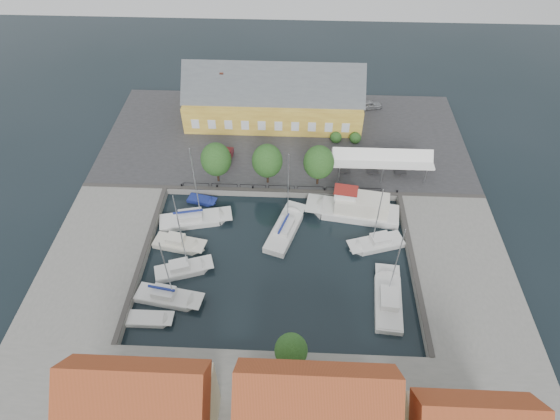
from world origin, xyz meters
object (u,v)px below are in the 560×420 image
Objects in this scene: warehouse at (270,99)px; car_red at (225,158)px; west_boat_d at (168,298)px; launch_sw at (150,320)px; tent_canopy at (382,159)px; east_boat_c at (388,300)px; east_boat_a at (377,244)px; car_silver at (370,105)px; center_sailboat at (285,230)px; west_boat_b at (179,244)px; launch_nw at (202,201)px; west_boat_a at (194,220)px; trawler at (356,209)px; west_boat_c at (183,270)px.

warehouse is 13.70m from car_red.
west_boat_d is 3.18m from launch_sw.
tent_canopy is 21.55m from east_boat_c.
car_red is 0.45× the size of east_boat_a.
car_red is (-22.66, -15.48, 0.05)m from car_silver.
center_sailboat is (9.30, -12.82, -1.40)m from car_red.
east_boat_c is 1.25× the size of west_boat_b.
launch_nw is at bearing 155.82° from center_sailboat.
car_silver is 37.12m from west_boat_a.
center_sailboat is at bearing -82.31° from warehouse.
east_boat_c is 0.93× the size of west_boat_a.
launch_sw is (-27.61, -24.85, -3.59)m from tent_canopy.
tent_canopy is at bearing 0.73° from car_red.
car_red is 0.37× the size of center_sailboat.
trawler is 29.49m from launch_sw.
car_silver is 43.48m from west_boat_c.
west_boat_a is (-12.14, 1.36, -0.09)m from center_sailboat.
trawler is 21.65m from west_boat_a.
east_boat_c is at bearing -25.59° from west_boat_a.
tent_canopy is 1.35× the size of east_boat_a.
tent_canopy is 3.01× the size of car_red.
car_silver is at bearing 86.84° from east_boat_a.
warehouse is at bearing 69.53° from west_boat_a.
trawler is 14.12m from east_boat_c.
car_silver is 31.32m from center_sailboat.
tent_canopy is 25.90m from launch_nw.
car_red is 1.09× the size of launch_nw.
west_boat_d is (-0.94, -4.01, 0.01)m from west_boat_c.
launch_sw is (-27.73, -42.13, -1.63)m from car_silver.
trawler is (-3.98, -24.68, -0.70)m from car_silver.
west_boat_b is at bearing 92.58° from west_boat_d.
trawler is at bearing 36.30° from launch_sw.
west_boat_a reaches higher than west_boat_c.
trawler is 1.24× the size of east_boat_a.
car_red is 27.18m from launch_sw.
west_boat_b is (-4.04, -15.76, -1.51)m from car_red.
car_red reaches higher than car_silver.
launch_sw is at bearing -95.47° from car_red.
west_boat_b is at bearing 107.87° from west_boat_c.
west_boat_c is at bearing -167.69° from east_boat_a.
warehouse is 25.44m from west_boat_a.
west_boat_a reaches higher than launch_nw.
launch_nw is at bearing 175.50° from trawler.
launch_sw is at bearing -138.02° from tent_canopy.
west_boat_a is (-25.38, -9.66, -3.41)m from tent_canopy.
east_boat_a is 24.29m from west_boat_c.
west_boat_b reaches higher than trawler.
east_boat_c is at bearing 165.14° from car_silver.
west_boat_b is at bearing -167.56° from center_sailboat.
trawler is at bearing 157.92° from car_silver.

